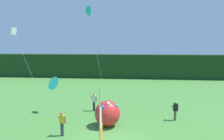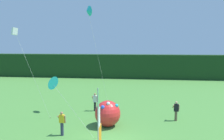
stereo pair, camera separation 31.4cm
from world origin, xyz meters
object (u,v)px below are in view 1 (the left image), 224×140
banner_flag (101,125)px  person_far_left (94,102)px  kite_white_box_0 (13,32)px  kite_cyan_delta_1 (87,11)px  kite_cyan_delta_2 (52,83)px  person_near_banner (175,110)px  inflatable_balloon (107,113)px  person_mid_field (62,123)px

banner_flag → person_far_left: size_ratio=2.38×
kite_white_box_0 → kite_cyan_delta_1: kite_cyan_delta_1 is taller
kite_cyan_delta_1 → kite_cyan_delta_2: 8.83m
person_near_banner → inflatable_balloon: (-5.49, -1.83, 0.13)m
person_near_banner → person_mid_field: (-8.42, -3.95, 0.03)m
kite_white_box_0 → kite_cyan_delta_1: size_ratio=0.78×
kite_cyan_delta_1 → person_far_left: bearing=-2.5°
banner_flag → person_mid_field: 4.32m
kite_white_box_0 → kite_cyan_delta_1: bearing=30.9°
inflatable_balloon → person_near_banner: bearing=18.4°
person_far_left → kite_white_box_0: (-5.90, -3.16, 6.41)m
kite_white_box_0 → kite_cyan_delta_2: size_ratio=1.74×
person_far_left → kite_cyan_delta_2: bearing=-101.6°
person_mid_field → kite_cyan_delta_2: size_ratio=0.39×
person_far_left → inflatable_balloon: inflatable_balloon is taller
banner_flag → kite_white_box_0: (-7.82, 5.49, 5.37)m
person_far_left → inflatable_balloon: size_ratio=0.84×
person_near_banner → person_far_left: size_ratio=0.96×
banner_flag → person_mid_field: bearing=138.2°
banner_flag → person_near_banner: size_ratio=2.47×
person_far_left → person_near_banner: bearing=-14.8°
person_near_banner → kite_cyan_delta_2: 10.46m
person_near_banner → kite_cyan_delta_1: size_ratio=0.17×
banner_flag → person_far_left: banner_flag is taller
kite_cyan_delta_2 → kite_cyan_delta_1: bearing=83.0°
kite_white_box_0 → person_far_left: bearing=28.2°
kite_cyan_delta_1 → kite_cyan_delta_2: kite_cyan_delta_1 is taller
kite_cyan_delta_1 → kite_cyan_delta_2: bearing=-97.0°
person_mid_field → inflatable_balloon: 3.62m
person_far_left → kite_cyan_delta_2: kite_cyan_delta_2 is taller
person_near_banner → kite_white_box_0: 14.67m
banner_flag → person_far_left: bearing=102.5°
person_far_left → banner_flag: bearing=-77.5°
kite_white_box_0 → kite_cyan_delta_2: kite_white_box_0 is taller
banner_flag → kite_white_box_0: 10.96m
inflatable_balloon → kite_white_box_0: 9.92m
person_far_left → kite_cyan_delta_2: (-1.42, -6.93, 3.04)m
person_far_left → person_mid_field: bearing=-101.6°
inflatable_balloon → person_mid_field: bearing=-144.1°
person_mid_field → kite_white_box_0: size_ratio=0.22×
person_mid_field → kite_cyan_delta_2: (-0.22, -1.07, 3.04)m
person_near_banner → inflatable_balloon: bearing=-161.6°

